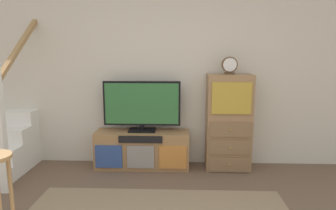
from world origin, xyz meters
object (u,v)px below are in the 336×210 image
Objects in this scene: side_cabinet at (228,123)px; desk_clock at (230,66)px; television at (142,105)px; media_console at (142,149)px.

desk_clock reaches higher than side_cabinet.
television is 0.81× the size of side_cabinet.
desk_clock is at bearing -0.24° from media_console.
desk_clock is (-0.01, -0.01, 0.75)m from side_cabinet.
desk_clock reaches higher than television.
side_cabinet is (1.15, -0.01, -0.23)m from television.
television is (0.00, 0.02, 0.61)m from media_console.
desk_clock reaches higher than media_console.
desk_clock is (1.14, -0.00, 1.13)m from media_console.
media_console is at bearing -90.00° from television.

